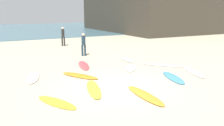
% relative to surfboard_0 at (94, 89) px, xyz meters
% --- Properties ---
extents(ground_plane, '(120.00, 120.00, 0.00)m').
position_rel_surfboard_0_xyz_m(ground_plane, '(1.08, 0.05, -0.04)').
color(ground_plane, beige).
extents(ocean_water, '(120.00, 40.00, 0.08)m').
position_rel_surfboard_0_xyz_m(ocean_water, '(1.08, 39.36, -0.00)').
color(ocean_water, slate).
rests_on(ocean_water, ground_plane).
extents(surfboard_0, '(1.21, 2.43, 0.08)m').
position_rel_surfboard_0_xyz_m(surfboard_0, '(0.00, 0.00, 0.00)').
color(surfboard_0, yellow).
rests_on(surfboard_0, ground_plane).
extents(surfboard_1, '(1.12, 2.20, 0.07)m').
position_rel_surfboard_0_xyz_m(surfboard_1, '(-1.86, 2.99, -0.01)').
color(surfboard_1, silver).
rests_on(surfboard_1, ground_plane).
extents(surfboard_2, '(0.71, 2.39, 0.08)m').
position_rel_surfboard_0_xyz_m(surfboard_2, '(1.38, -1.62, -0.00)').
color(surfboard_2, gold).
rests_on(surfboard_2, ground_plane).
extents(surfboard_3, '(0.97, 2.13, 0.08)m').
position_rel_surfboard_0_xyz_m(surfboard_3, '(4.45, 4.28, 0.00)').
color(surfboard_3, silver).
rests_on(surfboard_3, ground_plane).
extents(surfboard_4, '(1.45, 2.37, 0.06)m').
position_rel_surfboard_0_xyz_m(surfboard_4, '(5.77, -0.12, -0.01)').
color(surfboard_4, white).
rests_on(surfboard_4, ground_plane).
extents(surfboard_5, '(2.02, 2.23, 0.06)m').
position_rel_surfboard_0_xyz_m(surfboard_5, '(5.46, 1.90, -0.01)').
color(surfboard_5, white).
rests_on(surfboard_5, ground_plane).
extents(surfboard_6, '(1.34, 2.25, 0.08)m').
position_rel_surfboard_0_xyz_m(surfboard_6, '(4.05, -0.38, -0.00)').
color(surfboard_6, '#4F9EDC').
rests_on(surfboard_6, ground_plane).
extents(surfboard_7, '(1.21, 2.58, 0.06)m').
position_rel_surfboard_0_xyz_m(surfboard_7, '(1.30, 4.21, -0.01)').
color(surfboard_7, '#E45358').
rests_on(surfboard_7, ground_plane).
extents(surfboard_8, '(1.23, 1.97, 0.06)m').
position_rel_surfboard_0_xyz_m(surfboard_8, '(-1.73, -0.65, -0.01)').
color(surfboard_8, yellow).
rests_on(surfboard_8, ground_plane).
extents(surfboard_9, '(1.73, 1.98, 0.07)m').
position_rel_surfboard_0_xyz_m(surfboard_9, '(3.45, 2.33, -0.01)').
color(surfboard_9, silver).
rests_on(surfboard_9, ground_plane).
extents(surfboard_10, '(1.54, 2.24, 0.09)m').
position_rel_surfboard_0_xyz_m(surfboard_10, '(0.23, 2.14, 0.00)').
color(surfboard_10, orange).
rests_on(surfboard_10, ground_plane).
extents(beachgoer_near, '(0.34, 0.34, 1.66)m').
position_rel_surfboard_0_xyz_m(beachgoer_near, '(2.54, 7.18, 0.88)').
color(beachgoer_near, '#1E3342').
rests_on(beachgoer_near, ground_plane).
extents(beachgoer_mid, '(0.37, 0.37, 1.81)m').
position_rel_surfboard_0_xyz_m(beachgoer_mid, '(2.78, 12.83, 0.97)').
color(beachgoer_mid, black).
rests_on(beachgoer_mid, ground_plane).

